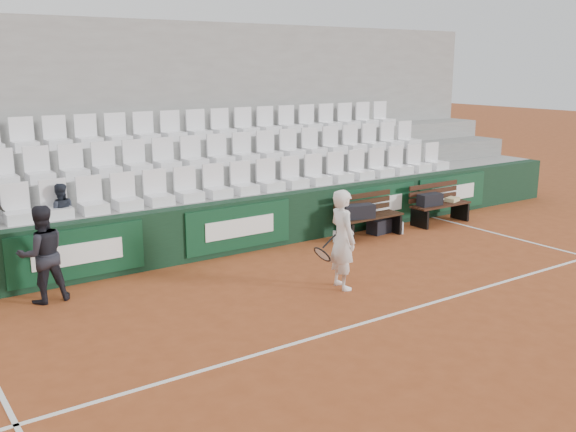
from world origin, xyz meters
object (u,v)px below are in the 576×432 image
at_px(sports_bag_right, 430,200).
at_px(ball_kid, 42,254).
at_px(sports_bag_left, 358,212).
at_px(tennis_player, 342,239).
at_px(bench_left, 370,226).
at_px(water_bottle_far, 402,228).
at_px(sports_bag_ground, 379,226).
at_px(water_bottle_near, 334,236).
at_px(bench_right, 440,214).
at_px(spectator_c, 59,187).

bearing_deg(sports_bag_right, ball_kid, -179.86).
xyz_separation_m(sports_bag_left, tennis_player, (-2.08, -2.04, 0.21)).
bearing_deg(ball_kid, sports_bag_left, 178.52).
distance_m(bench_left, water_bottle_far, 0.76).
distance_m(tennis_player, ball_kid, 4.54).
distance_m(sports_bag_left, sports_bag_ground, 0.86).
height_order(bench_left, water_bottle_near, bench_left).
bearing_deg(bench_right, water_bottle_far, -172.44).
bearing_deg(water_bottle_far, sports_bag_ground, 137.61).
bearing_deg(ball_kid, sports_bag_right, 178.73).
xyz_separation_m(water_bottle_near, water_bottle_far, (1.57, -0.30, 0.01)).
distance_m(water_bottle_near, tennis_player, 2.77).
height_order(bench_right, water_bottle_far, bench_right).
height_order(sports_bag_left, tennis_player, tennis_player).
xyz_separation_m(sports_bag_left, spectator_c, (-5.52, 1.16, 0.92)).
bearing_deg(bench_right, sports_bag_right, 177.38).
distance_m(sports_bag_ground, water_bottle_far, 0.47).
relative_size(sports_bag_left, spectator_c, 0.64).
relative_size(water_bottle_near, ball_kid, 0.16).
bearing_deg(spectator_c, sports_bag_left, -179.14).
height_order(sports_bag_right, spectator_c, spectator_c).
height_order(bench_left, water_bottle_far, bench_left).
height_order(bench_right, sports_bag_ground, bench_right).
xyz_separation_m(water_bottle_far, tennis_player, (-3.15, -1.87, 0.67)).
relative_size(bench_left, spectator_c, 1.48).
relative_size(bench_right, tennis_player, 0.94).
xyz_separation_m(water_bottle_near, tennis_player, (-1.58, -2.17, 0.68)).
xyz_separation_m(bench_left, ball_kid, (-6.48, -0.03, 0.51)).
distance_m(tennis_player, spectator_c, 4.74).
xyz_separation_m(sports_bag_ground, water_bottle_far, (0.34, -0.31, -0.02)).
height_order(sports_bag_left, ball_kid, ball_kid).
distance_m(sports_bag_ground, spectator_c, 6.47).
relative_size(sports_bag_ground, ball_kid, 0.34).
height_order(bench_left, sports_bag_left, sports_bag_left).
distance_m(bench_right, sports_bag_left, 2.45).
height_order(tennis_player, spectator_c, spectator_c).
relative_size(water_bottle_near, water_bottle_far, 0.92).
bearing_deg(sports_bag_right, sports_bag_ground, 175.00).
bearing_deg(sports_bag_left, tennis_player, -135.59).
distance_m(water_bottle_near, ball_kid, 5.67).
distance_m(bench_right, ball_kid, 8.57).
xyz_separation_m(tennis_player, ball_kid, (-4.05, 2.04, -0.06)).
relative_size(sports_bag_left, sports_bag_right, 1.16).
height_order(bench_left, spectator_c, spectator_c).
height_order(bench_left, tennis_player, tennis_player).
distance_m(sports_bag_left, sports_bag_right, 2.09).
bearing_deg(water_bottle_near, spectator_c, 168.43).
xyz_separation_m(sports_bag_right, sports_bag_ground, (-1.36, 0.12, -0.43)).
xyz_separation_m(sports_bag_ground, water_bottle_near, (-1.23, -0.02, -0.03)).
bearing_deg(bench_right, sports_bag_ground, 175.47).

